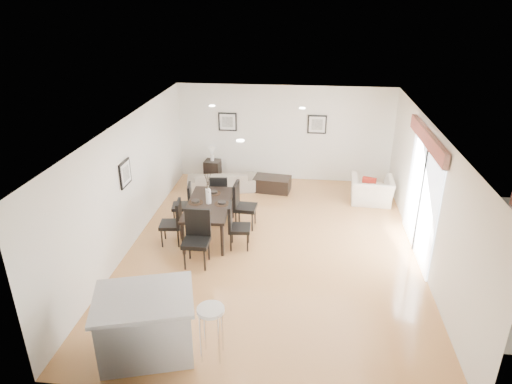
# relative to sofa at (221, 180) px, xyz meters

# --- Properties ---
(ground) EXTENTS (8.00, 8.00, 0.00)m
(ground) POSITION_rel_sofa_xyz_m (1.63, -2.98, -0.27)
(ground) COLOR tan
(ground) RESTS_ON ground
(wall_back) EXTENTS (6.00, 0.04, 2.70)m
(wall_back) POSITION_rel_sofa_xyz_m (1.63, 1.02, 1.08)
(wall_back) COLOR white
(wall_back) RESTS_ON ground
(wall_front) EXTENTS (6.00, 0.04, 2.70)m
(wall_front) POSITION_rel_sofa_xyz_m (1.63, -6.98, 1.08)
(wall_front) COLOR white
(wall_front) RESTS_ON ground
(wall_left) EXTENTS (0.04, 8.00, 2.70)m
(wall_left) POSITION_rel_sofa_xyz_m (-1.37, -2.98, 1.08)
(wall_left) COLOR white
(wall_left) RESTS_ON ground
(wall_right) EXTENTS (0.04, 8.00, 2.70)m
(wall_right) POSITION_rel_sofa_xyz_m (4.63, -2.98, 1.08)
(wall_right) COLOR white
(wall_right) RESTS_ON ground
(ceiling) EXTENTS (6.00, 8.00, 0.02)m
(ceiling) POSITION_rel_sofa_xyz_m (1.63, -2.98, 2.43)
(ceiling) COLOR white
(ceiling) RESTS_ON wall_back
(sofa) EXTENTS (1.95, 1.09, 0.54)m
(sofa) POSITION_rel_sofa_xyz_m (0.00, 0.00, 0.00)
(sofa) COLOR gray
(sofa) RESTS_ON ground
(armchair) EXTENTS (1.10, 0.98, 0.68)m
(armchair) POSITION_rel_sofa_xyz_m (3.98, -0.41, 0.07)
(armchair) COLOR silver
(armchair) RESTS_ON ground
(dining_table) EXTENTS (1.01, 1.90, 0.77)m
(dining_table) POSITION_rel_sofa_xyz_m (0.20, -2.55, 0.43)
(dining_table) COLOR black
(dining_table) RESTS_ON ground
(dining_chair_wnear) EXTENTS (0.49, 0.49, 0.99)m
(dining_chair_wnear) POSITION_rel_sofa_xyz_m (-0.46, -3.00, 0.29)
(dining_chair_wnear) COLOR black
(dining_chair_wnear) RESTS_ON ground
(dining_chair_wfar) EXTENTS (0.50, 0.50, 0.98)m
(dining_chair_wfar) POSITION_rel_sofa_xyz_m (-0.46, -2.07, 0.28)
(dining_chair_wfar) COLOR black
(dining_chair_wfar) RESTS_ON ground
(dining_chair_enear) EXTENTS (0.48, 0.48, 1.00)m
(dining_chair_enear) POSITION_rel_sofa_xyz_m (0.86, -3.02, 0.29)
(dining_chair_enear) COLOR black
(dining_chair_enear) RESTS_ON ground
(dining_chair_efar) EXTENTS (0.51, 0.51, 1.08)m
(dining_chair_efar) POSITION_rel_sofa_xyz_m (0.85, -2.08, 0.33)
(dining_chair_efar) COLOR black
(dining_chair_efar) RESTS_ON ground
(dining_chair_head) EXTENTS (0.51, 0.51, 1.13)m
(dining_chair_head) POSITION_rel_sofa_xyz_m (0.20, -3.69, 0.36)
(dining_chair_head) COLOR black
(dining_chair_head) RESTS_ON ground
(dining_chair_foot) EXTENTS (0.46, 0.46, 0.96)m
(dining_chair_foot) POSITION_rel_sofa_xyz_m (0.21, -1.39, 0.27)
(dining_chair_foot) COLOR black
(dining_chair_foot) RESTS_ON ground
(vase) EXTENTS (0.92, 1.40, 0.71)m
(vase) POSITION_rel_sofa_xyz_m (0.20, -2.55, 0.80)
(vase) COLOR white
(vase) RESTS_ON dining_table
(coffee_table) EXTENTS (1.04, 0.71, 0.39)m
(coffee_table) POSITION_rel_sofa_xyz_m (1.39, 0.08, -0.07)
(coffee_table) COLOR black
(coffee_table) RESTS_ON ground
(side_table) EXTENTS (0.46, 0.46, 0.58)m
(side_table) POSITION_rel_sofa_xyz_m (-0.39, 0.70, 0.02)
(side_table) COLOR black
(side_table) RESTS_ON ground
(table_lamp) EXTENTS (0.22, 0.22, 0.41)m
(table_lamp) POSITION_rel_sofa_xyz_m (-0.39, 0.70, 0.58)
(table_lamp) COLOR white
(table_lamp) RESTS_ON side_table
(cushion) EXTENTS (0.35, 0.21, 0.34)m
(cushion) POSITION_rel_sofa_xyz_m (3.88, -0.51, 0.29)
(cushion) COLOR maroon
(cushion) RESTS_ON armchair
(kitchen_island) EXTENTS (1.67, 1.45, 0.99)m
(kitchen_island) POSITION_rel_sofa_xyz_m (0.02, -6.21, 0.23)
(kitchen_island) COLOR silver
(kitchen_island) RESTS_ON ground
(bar_stool) EXTENTS (0.40, 0.40, 0.87)m
(bar_stool) POSITION_rel_sofa_xyz_m (1.01, -6.21, 0.48)
(bar_stool) COLOR white
(bar_stool) RESTS_ON ground
(framed_print_back_left) EXTENTS (0.52, 0.04, 0.52)m
(framed_print_back_left) POSITION_rel_sofa_xyz_m (0.03, 0.99, 1.38)
(framed_print_back_left) COLOR black
(framed_print_back_left) RESTS_ON wall_back
(framed_print_back_right) EXTENTS (0.52, 0.04, 0.52)m
(framed_print_back_right) POSITION_rel_sofa_xyz_m (2.53, 0.99, 1.38)
(framed_print_back_right) COLOR black
(framed_print_back_right) RESTS_ON wall_back
(framed_print_left_wall) EXTENTS (0.04, 0.52, 0.52)m
(framed_print_left_wall) POSITION_rel_sofa_xyz_m (-1.34, -3.18, 1.38)
(framed_print_left_wall) COLOR black
(framed_print_left_wall) RESTS_ON wall_left
(sliding_door) EXTENTS (0.12, 2.70, 2.57)m
(sliding_door) POSITION_rel_sofa_xyz_m (4.59, -2.68, 1.40)
(sliding_door) COLOR white
(sliding_door) RESTS_ON wall_right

